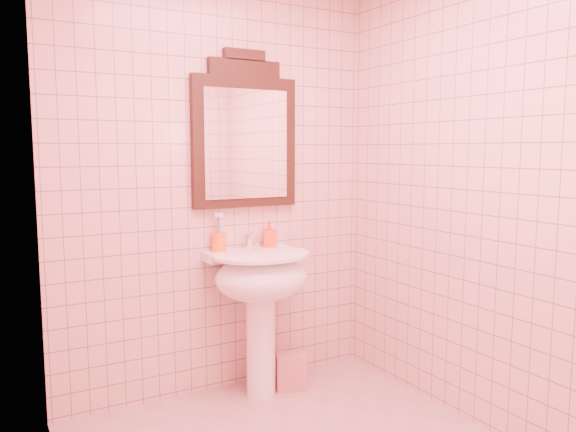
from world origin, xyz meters
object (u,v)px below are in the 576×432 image
mirror (245,135)px  towel (291,371)px  soap_dispenser (269,234)px  pedestal_sink (261,287)px  toothbrush_cup (219,242)px

mirror → towel: mirror is taller
soap_dispenser → towel: size_ratio=0.72×
soap_dispenser → pedestal_sink: bearing=-112.7°
toothbrush_cup → towel: (0.39, -0.19, -0.81)m
pedestal_sink → toothbrush_cup: size_ratio=4.22×
toothbrush_cup → soap_dispenser: 0.33m
soap_dispenser → mirror: bearing=-178.1°
mirror → towel: (0.20, -0.21, -1.44)m
toothbrush_cup → towel: toothbrush_cup is taller
pedestal_sink → towel: (0.20, -0.01, -0.55)m
soap_dispenser → towel: (0.06, -0.17, -0.83)m
mirror → towel: 1.47m
mirror → soap_dispenser: 0.62m
pedestal_sink → mirror: bearing=90.0°
towel → mirror: bearing=133.9°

